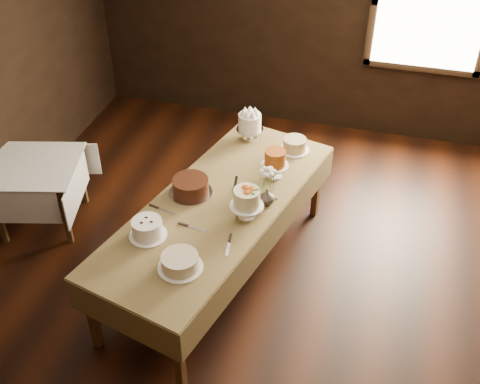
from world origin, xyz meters
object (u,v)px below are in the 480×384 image
object	(u,v)px
cake_flowers	(247,205)
cake_server_c	(236,181)
display_table	(218,209)
cake_meringue	(250,127)
cake_caramel	(275,165)
cake_server_a	(197,229)
cake_server_e	(166,211)
side_table	(35,172)
cake_chocolate	(191,187)
flower_vase	(267,197)
cake_speckled	(295,145)
cake_server_d	(269,199)
cake_server_b	(228,249)
cake_swirl	(147,229)
cake_cream	(180,263)

from	to	relation	value
cake_flowers	cake_server_c	size ratio (longest dim) A/B	1.19
display_table	cake_meringue	world-z (taller)	cake_meringue
cake_caramel	cake_server_a	size ratio (longest dim) A/B	1.15
display_table	cake_server_e	distance (m)	0.43
side_table	cake_chocolate	xyz separation A→B (m)	(1.59, -0.14, 0.25)
cake_flowers	flower_vase	xyz separation A→B (m)	(0.11, 0.21, -0.05)
cake_speckled	display_table	bearing A→B (deg)	-115.59
cake_speckled	cake_caramel	size ratio (longest dim) A/B	1.08
cake_speckled	cake_server_d	bearing A→B (deg)	-94.40
cake_meringue	cake_server_b	size ratio (longest dim) A/B	1.22
side_table	cake_server_a	xyz separation A→B (m)	(1.79, -0.56, 0.19)
cake_server_a	cake_meringue	bearing A→B (deg)	94.63
cake_swirl	cake_cream	size ratio (longest dim) A/B	0.92
side_table	cake_server_b	world-z (taller)	cake_server_b
cake_server_b	flower_vase	size ratio (longest dim) A/B	1.76
cake_flowers	cake_server_d	world-z (taller)	cake_flowers
cake_server_e	flower_vase	world-z (taller)	flower_vase
display_table	side_table	xyz separation A→B (m)	(-1.85, 0.22, -0.13)
side_table	cake_server_c	xyz separation A→B (m)	(1.91, 0.12, 0.19)
cake_caramel	cake_flowers	size ratio (longest dim) A/B	0.97
side_table	cake_flowers	size ratio (longest dim) A/B	3.42
cake_meringue	cake_server_c	xyz separation A→B (m)	(0.06, -0.70, -0.12)
flower_vase	cake_server_b	bearing A→B (deg)	-103.77
cake_caramel	cake_flowers	world-z (taller)	same
cake_swirl	flower_vase	size ratio (longest dim) A/B	2.30
cake_meringue	cake_flowers	bearing A→B (deg)	-76.38
side_table	cake_cream	world-z (taller)	cake_cream
cake_caramel	cake_cream	world-z (taller)	cake_caramel
cake_meringue	cake_speckled	xyz separation A→B (m)	(0.45, -0.09, -0.06)
cake_server_b	side_table	bearing A→B (deg)	-116.97
cake_caramel	flower_vase	world-z (taller)	cake_caramel
cake_server_e	cake_meringue	bearing A→B (deg)	87.46
cake_speckled	flower_vase	bearing A→B (deg)	-94.48
display_table	cake_speckled	xyz separation A→B (m)	(0.45, 0.94, 0.12)
cake_chocolate	display_table	bearing A→B (deg)	-16.27
cake_server_c	cake_flowers	bearing A→B (deg)	-163.83
cake_meringue	cake_caramel	size ratio (longest dim) A/B	1.06
cake_speckled	cake_swirl	world-z (taller)	cake_swirl
display_table	cake_server_c	size ratio (longest dim) A/B	11.12
cake_flowers	cake_server_d	xyz separation A→B (m)	(0.12, 0.26, -0.12)
cake_caramel	cake_speckled	bearing A→B (deg)	79.05
cake_meringue	cake_cream	world-z (taller)	cake_meringue
cake_swirl	cake_meringue	bearing A→B (deg)	75.84
cake_chocolate	cake_server_c	world-z (taller)	cake_chocolate
display_table	cake_chocolate	bearing A→B (deg)	163.73
cake_flowers	cake_server_b	distance (m)	0.42
cake_chocolate	flower_vase	xyz separation A→B (m)	(0.64, 0.04, 0.00)
cake_caramel	cake_server_c	xyz separation A→B (m)	(-0.30, -0.16, -0.11)
side_table	cake_speckled	bearing A→B (deg)	17.43
cake_caramel	cake_swirl	xyz separation A→B (m)	(-0.75, -1.01, -0.05)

